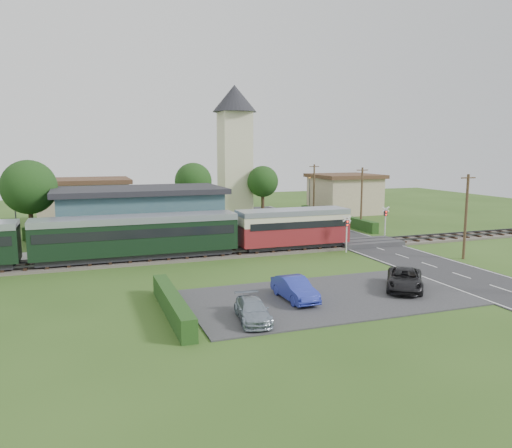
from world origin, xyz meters
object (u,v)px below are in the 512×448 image
object	(u,v)px
house_east	(344,193)
car_park_dark	(405,279)
train	(96,237)
pedestrian_near	(237,234)
pedestrian_far	(99,240)
car_on_road	(310,221)
equipment_hut	(49,239)
crossing_signal_near	(347,228)
car_park_blue	(295,289)
house_west	(84,201)
crossing_signal_far	(385,218)
church_tower	(235,140)
car_park_silver	(253,310)
station_building	(140,214)

from	to	relation	value
house_east	car_park_dark	xyz separation A→B (m)	(-16.09, -36.18, -2.06)
train	car_park_dark	xyz separation A→B (m)	(18.36, -14.18, -1.44)
pedestrian_near	pedestrian_far	bearing A→B (deg)	-9.67
car_on_road	house_east	bearing A→B (deg)	-61.21
equipment_hut	car_park_dark	xyz separation A→B (m)	(21.91, -17.38, -1.01)
equipment_hut	house_east	bearing A→B (deg)	26.32
crossing_signal_near	pedestrian_near	size ratio (longest dim) A/B	1.86
crossing_signal_near	car_park_blue	bearing A→B (deg)	-131.25
house_west	crossing_signal_far	bearing A→B (deg)	-35.77
church_tower	pedestrian_far	world-z (taller)	church_tower
house_west	crossing_signal_near	xyz separation A→B (m)	(21.40, -25.41, -0.65)
house_east	car_on_road	world-z (taller)	house_east
car_on_road	pedestrian_near	world-z (taller)	pedestrian_near
car_park_blue	church_tower	bearing A→B (deg)	75.92
car_park_blue	pedestrian_far	xyz separation A→B (m)	(-10.42, 17.33, 0.55)
car_on_road	train	bearing A→B (deg)	101.22
train	house_east	size ratio (longest dim) A/B	4.91
house_east	pedestrian_near	bearing A→B (deg)	-138.54
church_tower	crossing_signal_far	world-z (taller)	church_tower
crossing_signal_far	pedestrian_near	bearing A→B (deg)	179.74
pedestrian_far	house_west	bearing A→B (deg)	17.19
church_tower	crossing_signal_near	world-z (taller)	church_tower
house_west	car_park_silver	xyz separation A→B (m)	(7.76, -39.50, -2.15)
crossing_signal_near	car_on_road	bearing A→B (deg)	76.45
crossing_signal_far	car_park_silver	distance (m)	28.17
equipment_hut	house_west	bearing A→B (deg)	81.38
equipment_hut	car_on_road	world-z (taller)	equipment_hut
train	church_tower	bearing A→B (deg)	53.19
crossing_signal_near	station_building	bearing A→B (deg)	145.19
house_east	pedestrian_near	xyz separation A→B (m)	(-22.11, -19.53, -1.46)
station_building	pedestrian_far	world-z (taller)	station_building
crossing_signal_far	car_on_road	world-z (taller)	crossing_signal_far
car_on_road	pedestrian_near	bearing A→B (deg)	113.61
house_west	church_tower	bearing A→B (deg)	8.53
crossing_signal_far	crossing_signal_near	bearing A→B (deg)	-146.31
station_building	train	world-z (taller)	station_building
church_tower	car_on_road	size ratio (longest dim) A/B	5.42
crossing_signal_far	car_park_dark	bearing A→B (deg)	-120.32
crossing_signal_near	pedestrian_near	xyz separation A→B (m)	(-8.51, 4.87, -0.81)
car_park_silver	crossing_signal_far	bearing A→B (deg)	50.37
car_park_blue	pedestrian_near	size ratio (longest dim) A/B	2.34
house_east	car_park_blue	distance (m)	43.01
station_building	crossing_signal_far	bearing A→B (deg)	-15.63
crossing_signal_far	pedestrian_near	xyz separation A→B (m)	(-15.71, 0.07, -0.81)
train	church_tower	size ratio (longest dim) A/B	2.45
station_building	house_west	size ratio (longest dim) A/B	1.48
station_building	house_west	bearing A→B (deg)	109.65
house_east	crossing_signal_near	bearing A→B (deg)	-119.13
equipment_hut	pedestrian_far	size ratio (longest dim) A/B	1.48
car_park_dark	pedestrian_near	world-z (taller)	pedestrian_near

